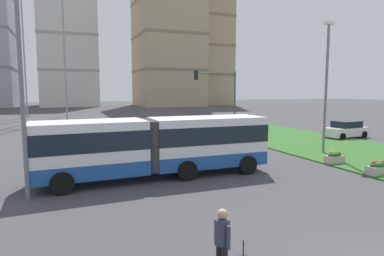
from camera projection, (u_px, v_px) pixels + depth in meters
The scene contains 12 objects.
articulated_bus at pixel (156, 145), 16.71m from camera, with size 11.91×2.98×3.00m.
car_white_van at pixel (346, 130), 30.75m from camera, with size 4.57×2.41×1.58m.
pedestrian_crossing at pixel (222, 240), 7.60m from camera, with size 0.36×0.57×1.74m.
flower_planter_2 at pixel (377, 168), 17.06m from camera, with size 1.10×0.56×0.74m.
flower_planter_3 at pixel (334, 157), 19.76m from camera, with size 1.10×0.56×0.74m.
traffic_light_near_left at pixel (236, 160), 2.05m from camera, with size 4.47×0.28×5.73m.
traffic_light_far_right at pixel (221, 92), 29.58m from camera, with size 4.21×0.28×6.13m.
streetlight_left at pixel (20, 65), 12.84m from camera, with size 0.70×0.28×9.93m.
streetlight_median at pixel (326, 82), 22.65m from camera, with size 0.70×0.28×9.03m.
apartment_tower_westcentre at pixel (67, 40), 92.16m from camera, with size 15.03×19.65×36.98m.
apartment_tower_centre at pixel (167, 21), 91.60m from camera, with size 17.07×18.89×47.20m.
apartment_tower_eastcentre at pixel (196, 34), 99.47m from camera, with size 19.30×15.76×42.59m.
Camera 1 is at (-6.97, -4.78, 4.44)m, focal length 30.81 mm.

